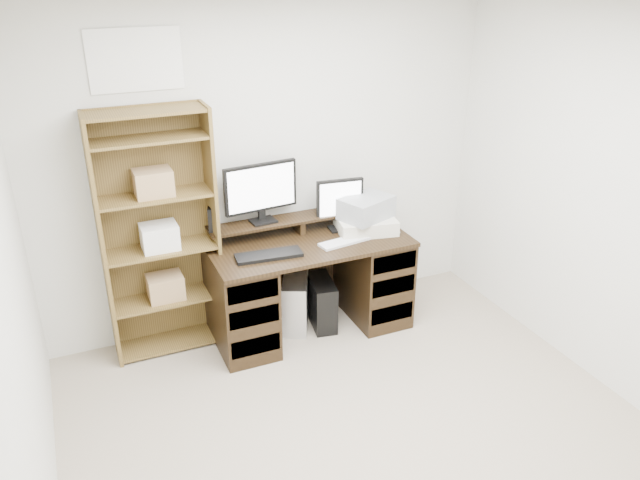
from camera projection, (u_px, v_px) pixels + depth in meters
room at (406, 283)px, 3.01m from camera, size 3.54×4.04×2.54m
desk at (309, 284)px, 4.80m from camera, size 1.50×0.70×0.75m
riser_shelf at (298, 220)px, 4.78m from camera, size 1.40×0.22×0.12m
monitor_wide at (261, 190)px, 4.59m from camera, size 0.57×0.16×0.45m
monitor_small at (340, 202)px, 4.78m from camera, size 0.37×0.15×0.40m
speaker at (214, 219)px, 4.49m from camera, size 0.09×0.09×0.18m
keyboard_black at (269, 255)px, 4.40m from camera, size 0.48×0.20×0.03m
keyboard_white at (345, 242)px, 4.62m from camera, size 0.41×0.18×0.02m
mouse at (394, 233)px, 4.74m from camera, size 0.11×0.08×0.04m
printer at (366, 224)px, 4.80m from camera, size 0.49×0.41×0.11m
basket at (366, 208)px, 4.75m from camera, size 0.46×0.40×0.17m
tower_silver at (296, 302)px, 4.90m from camera, size 0.35×0.46×0.42m
tower_black at (322, 302)px, 4.92m from camera, size 0.23×0.41×0.39m
bookshelf at (159, 233)px, 4.37m from camera, size 0.80×0.30×1.80m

